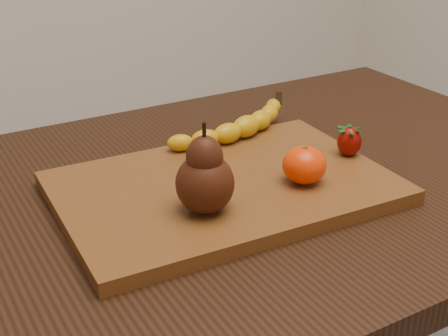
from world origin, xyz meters
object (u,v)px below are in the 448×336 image
pear (205,168)px  mandarin (304,165)px  table (268,228)px  cutting_board (224,188)px

pear → mandarin: pear is taller
table → pear: size_ratio=8.71×
table → cutting_board: (-0.10, -0.03, 0.11)m
table → mandarin: size_ratio=16.61×
table → pear: (-0.16, -0.09, 0.18)m
pear → mandarin: 0.16m
cutting_board → pear: 0.11m
table → mandarin: (-0.00, -0.09, 0.14)m
pear → mandarin: (0.15, 0.00, -0.03)m
cutting_board → mandarin: 0.11m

